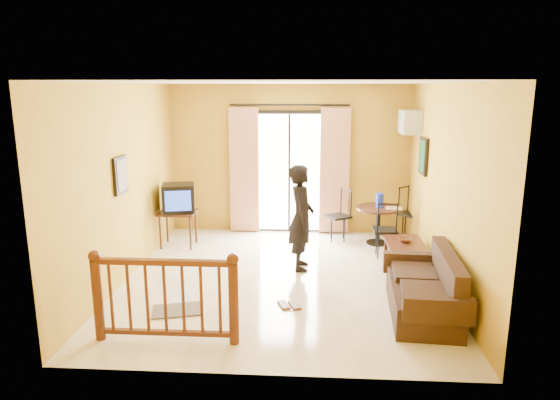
# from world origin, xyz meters

# --- Properties ---
(ground) EXTENTS (5.00, 5.00, 0.00)m
(ground) POSITION_xyz_m (0.00, 0.00, 0.00)
(ground) COLOR beige
(ground) RESTS_ON ground
(room_shell) EXTENTS (5.00, 5.00, 5.00)m
(room_shell) POSITION_xyz_m (0.00, 0.00, 1.70)
(room_shell) COLOR white
(room_shell) RESTS_ON ground
(balcony_door) EXTENTS (2.25, 0.14, 2.46)m
(balcony_door) POSITION_xyz_m (0.00, 2.43, 1.19)
(balcony_door) COLOR black
(balcony_door) RESTS_ON ground
(tv_table) EXTENTS (0.63, 0.52, 0.63)m
(tv_table) POSITION_xyz_m (-1.90, 1.44, 0.55)
(tv_table) COLOR black
(tv_table) RESTS_ON ground
(television) EXTENTS (0.63, 0.59, 0.48)m
(television) POSITION_xyz_m (-1.87, 1.44, 0.87)
(television) COLOR black
(television) RESTS_ON tv_table
(picture_left) EXTENTS (0.05, 0.42, 0.52)m
(picture_left) POSITION_xyz_m (-2.22, -0.20, 1.55)
(picture_left) COLOR black
(picture_left) RESTS_ON room_shell
(dining_table) EXTENTS (0.80, 0.80, 0.67)m
(dining_table) POSITION_xyz_m (1.61, 1.80, 0.52)
(dining_table) COLOR black
(dining_table) RESTS_ON ground
(water_jug) EXTENTS (0.13, 0.13, 0.25)m
(water_jug) POSITION_xyz_m (1.63, 1.79, 0.79)
(water_jug) COLOR #162AD3
(water_jug) RESTS_ON dining_table
(serving_tray) EXTENTS (0.32, 0.24, 0.02)m
(serving_tray) POSITION_xyz_m (1.86, 1.70, 0.68)
(serving_tray) COLOR beige
(serving_tray) RESTS_ON dining_table
(dining_chairs) EXTENTS (1.91, 1.60, 0.95)m
(dining_chairs) POSITION_xyz_m (1.60, 1.75, 0.00)
(dining_chairs) COLOR black
(dining_chairs) RESTS_ON ground
(air_conditioner) EXTENTS (0.31, 0.60, 0.40)m
(air_conditioner) POSITION_xyz_m (2.09, 1.95, 2.15)
(air_conditioner) COLOR silver
(air_conditioner) RESTS_ON room_shell
(botanical_print) EXTENTS (0.05, 0.50, 0.60)m
(botanical_print) POSITION_xyz_m (2.22, 1.30, 1.65)
(botanical_print) COLOR black
(botanical_print) RESTS_ON room_shell
(coffee_table) EXTENTS (0.56, 1.01, 0.45)m
(coffee_table) POSITION_xyz_m (1.85, 0.42, 0.30)
(coffee_table) COLOR black
(coffee_table) RESTS_ON ground
(bowl) EXTENTS (0.20, 0.20, 0.06)m
(bowl) POSITION_xyz_m (1.85, 0.50, 0.48)
(bowl) COLOR brown
(bowl) RESTS_ON coffee_table
(sofa) EXTENTS (0.86, 1.68, 0.78)m
(sofa) POSITION_xyz_m (1.85, -1.04, 0.29)
(sofa) COLOR black
(sofa) RESTS_ON ground
(standing_person) EXTENTS (0.41, 0.60, 1.62)m
(standing_person) POSITION_xyz_m (0.27, 0.47, 0.81)
(standing_person) COLOR black
(standing_person) RESTS_ON ground
(stair_balustrade) EXTENTS (1.63, 0.13, 1.04)m
(stair_balustrade) POSITION_xyz_m (-1.15, -1.90, 0.56)
(stair_balustrade) COLOR #471E0F
(stair_balustrade) RESTS_ON ground
(doormat) EXTENTS (0.68, 0.54, 0.02)m
(doormat) POSITION_xyz_m (-1.24, -1.15, 0.01)
(doormat) COLOR #554E44
(doormat) RESTS_ON ground
(sandals) EXTENTS (0.32, 0.27, 0.03)m
(sandals) POSITION_xyz_m (0.16, -0.92, 0.01)
(sandals) COLOR brown
(sandals) RESTS_ON ground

